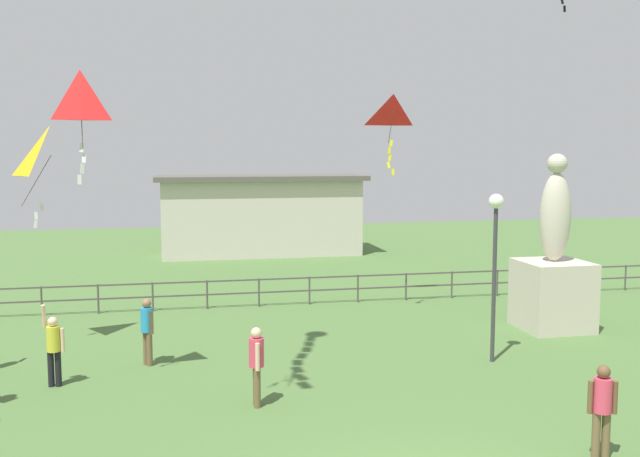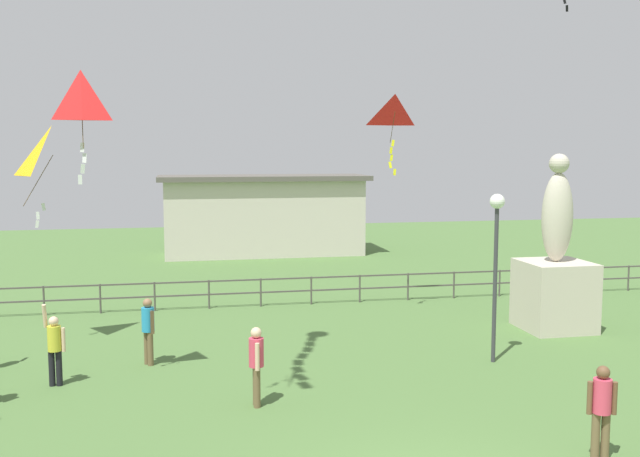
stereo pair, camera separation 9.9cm
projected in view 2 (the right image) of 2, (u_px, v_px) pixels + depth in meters
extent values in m
cube|color=beige|center=(554.00, 295.00, 20.50)|extent=(1.86, 1.86, 1.98)
ellipsoid|color=beige|center=(557.00, 217.00, 20.25)|extent=(0.90, 0.76, 2.56)
sphere|color=beige|center=(559.00, 164.00, 20.09)|extent=(0.56, 0.56, 0.56)
cylinder|color=#38383D|center=(495.00, 286.00, 17.19)|extent=(0.10, 0.10, 3.80)
sphere|color=white|center=(497.00, 201.00, 16.96)|extent=(0.36, 0.36, 0.36)
cylinder|color=brown|center=(150.00, 349.00, 17.06)|extent=(0.14, 0.14, 0.82)
cylinder|color=brown|center=(147.00, 347.00, 17.17)|extent=(0.14, 0.14, 0.82)
cylinder|color=#268CBF|center=(148.00, 319.00, 17.04)|extent=(0.30, 0.30, 0.58)
sphere|color=#8C6647|center=(147.00, 303.00, 17.00)|extent=(0.22, 0.22, 0.22)
cylinder|color=#8C6647|center=(152.00, 322.00, 16.90)|extent=(0.09, 0.09, 0.55)
cylinder|color=#8C6647|center=(144.00, 319.00, 17.19)|extent=(0.09, 0.09, 0.55)
cylinder|color=brown|center=(257.00, 388.00, 14.25)|extent=(0.14, 0.14, 0.82)
cylinder|color=brown|center=(256.00, 385.00, 14.41)|extent=(0.14, 0.14, 0.82)
cylinder|color=#D83F59|center=(256.00, 352.00, 14.25)|extent=(0.30, 0.30, 0.58)
sphere|color=beige|center=(256.00, 333.00, 14.21)|extent=(0.22, 0.22, 0.22)
cylinder|color=beige|center=(257.00, 357.00, 14.06)|extent=(0.09, 0.09, 0.55)
cylinder|color=beige|center=(255.00, 351.00, 14.45)|extent=(0.09, 0.09, 0.55)
cylinder|color=black|center=(52.00, 368.00, 15.57)|extent=(0.13, 0.13, 0.79)
cylinder|color=black|center=(59.00, 368.00, 15.58)|extent=(0.13, 0.13, 0.79)
cylinder|color=gold|center=(54.00, 338.00, 15.50)|extent=(0.29, 0.29, 0.56)
sphere|color=beige|center=(54.00, 321.00, 15.46)|extent=(0.21, 0.21, 0.21)
cylinder|color=beige|center=(45.00, 316.00, 15.47)|extent=(0.10, 0.19, 0.53)
cylinder|color=beige|center=(63.00, 340.00, 15.53)|extent=(0.09, 0.09, 0.53)
cylinder|color=brown|center=(595.00, 437.00, 11.79)|extent=(0.14, 0.14, 0.82)
cylinder|color=brown|center=(605.00, 437.00, 11.79)|extent=(0.14, 0.14, 0.82)
cylinder|color=#D83F59|center=(602.00, 396.00, 11.71)|extent=(0.30, 0.30, 0.58)
sphere|color=brown|center=(603.00, 372.00, 11.67)|extent=(0.22, 0.22, 0.22)
cylinder|color=brown|center=(590.00, 398.00, 11.73)|extent=(0.09, 0.09, 0.55)
cylinder|color=brown|center=(614.00, 398.00, 11.71)|extent=(0.09, 0.09, 0.55)
pyramid|color=yellow|center=(53.00, 155.00, 18.38)|extent=(1.12, 1.11, 1.30)
cylinder|color=#4C381E|center=(38.00, 180.00, 18.17)|extent=(0.72, 0.45, 1.30)
cube|color=white|center=(44.00, 207.00, 18.31)|extent=(0.10, 0.05, 0.20)
cube|color=white|center=(38.00, 216.00, 18.24)|extent=(0.09, 0.02, 0.20)
cube|color=white|center=(37.00, 224.00, 18.25)|extent=(0.11, 0.03, 0.21)
pyramid|color=red|center=(81.00, 97.00, 14.70)|extent=(0.89, 0.54, 1.06)
cylinder|color=#4C381E|center=(82.00, 123.00, 14.56)|extent=(0.07, 0.43, 1.06)
cube|color=white|center=(82.00, 147.00, 14.60)|extent=(0.09, 0.04, 0.20)
cube|color=white|center=(84.00, 158.00, 14.65)|extent=(0.09, 0.05, 0.20)
cube|color=white|center=(83.00, 169.00, 14.65)|extent=(0.10, 0.04, 0.21)
cube|color=white|center=(80.00, 180.00, 14.63)|extent=(0.08, 0.02, 0.20)
pyramid|color=red|center=(395.00, 112.00, 21.20)|extent=(1.11, 0.57, 0.93)
cylinder|color=#4C381E|center=(393.00, 127.00, 21.51)|extent=(0.03, 0.54, 0.93)
cube|color=yellow|center=(393.00, 143.00, 21.57)|extent=(0.12, 0.03, 0.21)
cube|color=yellow|center=(391.00, 150.00, 21.55)|extent=(0.10, 0.01, 0.21)
cube|color=yellow|center=(391.00, 158.00, 21.59)|extent=(0.11, 0.03, 0.21)
cube|color=yellow|center=(390.00, 165.00, 21.58)|extent=(0.11, 0.05, 0.21)
cube|color=yellow|center=(395.00, 172.00, 21.72)|extent=(0.10, 0.03, 0.21)
cube|color=black|center=(564.00, 1.00, 22.10)|extent=(0.11, 0.05, 0.21)
cube|color=black|center=(567.00, 8.00, 22.22)|extent=(0.10, 0.03, 0.21)
cylinder|color=#4C4742|center=(44.00, 301.00, 22.21)|extent=(0.06, 0.06, 0.95)
cylinder|color=#4C4742|center=(100.00, 299.00, 22.54)|extent=(0.06, 0.06, 0.95)
cylinder|color=#4C4742|center=(155.00, 297.00, 22.87)|extent=(0.06, 0.06, 0.95)
cylinder|color=#4C4742|center=(209.00, 294.00, 23.21)|extent=(0.06, 0.06, 0.95)
cylinder|color=#4C4742|center=(261.00, 292.00, 23.54)|extent=(0.06, 0.06, 0.95)
cylinder|color=#4C4742|center=(311.00, 290.00, 23.87)|extent=(0.06, 0.06, 0.95)
cylinder|color=#4C4742|center=(360.00, 289.00, 24.20)|extent=(0.06, 0.06, 0.95)
cylinder|color=#4C4742|center=(408.00, 287.00, 24.54)|extent=(0.06, 0.06, 0.95)
cylinder|color=#4C4742|center=(454.00, 285.00, 24.87)|extent=(0.06, 0.06, 0.95)
cylinder|color=#4C4742|center=(500.00, 283.00, 25.20)|extent=(0.06, 0.06, 0.95)
cylinder|color=#4C4742|center=(543.00, 281.00, 25.53)|extent=(0.06, 0.06, 0.95)
cylinder|color=#4C4742|center=(586.00, 280.00, 25.87)|extent=(0.06, 0.06, 0.95)
cylinder|color=#4C4742|center=(628.00, 278.00, 26.20)|extent=(0.06, 0.06, 0.95)
cube|color=#4C4742|center=(289.00, 279.00, 23.68)|extent=(36.00, 0.05, 0.05)
cube|color=#4C4742|center=(289.00, 291.00, 23.73)|extent=(36.00, 0.05, 0.05)
cube|color=beige|center=(264.00, 217.00, 35.39)|extent=(9.69, 3.13, 3.71)
cube|color=#59544C|center=(263.00, 178.00, 35.17)|extent=(10.29, 3.73, 0.24)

